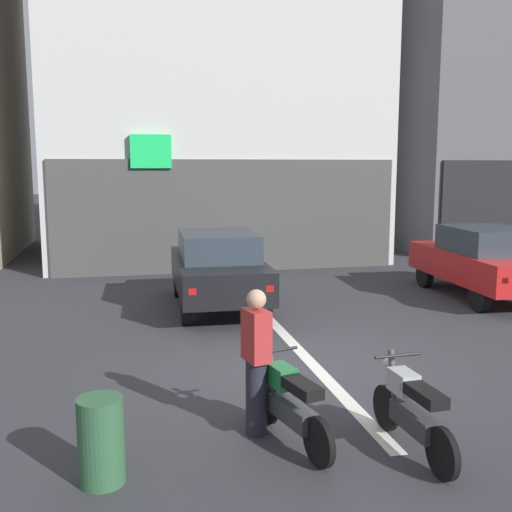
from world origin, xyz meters
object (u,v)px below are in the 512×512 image
Objects in this scene: person_by_motorcycles at (256,361)px; trash_bin at (101,441)px; car_black_crossing_near at (218,267)px; motorcycle_silver_row_left_mid at (412,410)px; car_red_parked_kerbside at (483,260)px; motorcycle_green_row_leftmost at (290,403)px.

trash_bin is at bearing -156.50° from person_by_motorcycles.
car_black_crossing_near is 2.48× the size of motorcycle_silver_row_left_mid.
car_black_crossing_near is at bearing 177.25° from car_red_parked_kerbside.
motorcycle_silver_row_left_mid is (1.00, -6.88, -0.43)m from car_black_crossing_near.
car_black_crossing_near is at bearing 88.19° from motorcycle_green_row_leftmost.
car_red_parked_kerbside is at bearing 52.20° from motorcycle_silver_row_left_mid.
motorcycle_silver_row_left_mid is (-5.11, -6.59, -0.43)m from car_red_parked_kerbside.
car_red_parked_kerbside is 10.57m from trash_bin.
person_by_motorcycles is (-1.51, 0.77, 0.40)m from motorcycle_silver_row_left_mid.
car_black_crossing_near reaches higher than trash_bin.
car_red_parked_kerbside is 4.92× the size of trash_bin.
trash_bin is (-8.30, -6.54, -0.46)m from car_red_parked_kerbside.
motorcycle_silver_row_left_mid is at bearing -27.02° from person_by_motorcycles.
motorcycle_silver_row_left_mid is 3.19m from trash_bin.
person_by_motorcycles reaches higher than motorcycle_silver_row_left_mid.
person_by_motorcycles is (-6.62, -5.81, -0.03)m from car_red_parked_kerbside.
car_black_crossing_near and car_red_parked_kerbside have the same top height.
motorcycle_green_row_leftmost is 1.29m from motorcycle_silver_row_left_mid.
person_by_motorcycles reaches higher than trash_bin.
motorcycle_green_row_leftmost is at bearing -91.81° from car_black_crossing_near.
motorcycle_silver_row_left_mid is at bearing -21.13° from motorcycle_green_row_leftmost.
motorcycle_green_row_leftmost is (-6.31, -6.12, -0.43)m from car_red_parked_kerbside.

